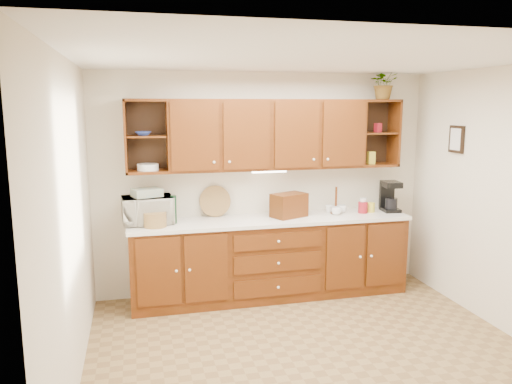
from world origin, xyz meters
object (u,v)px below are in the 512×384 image
potted_plant (384,83)px  bread_box (289,205)px  microwave (148,210)px  coffee_maker (390,197)px

potted_plant → bread_box: bearing=-176.2°
microwave → potted_plant: bearing=-4.4°
microwave → potted_plant: potted_plant is taller
microwave → bread_box: size_ratio=1.37×
microwave → bread_box: microwave is taller
coffee_maker → potted_plant: size_ratio=0.97×
potted_plant → microwave: bearing=-179.5°
bread_box → coffee_maker: 1.30m
microwave → coffee_maker: (2.90, -0.03, 0.03)m
coffee_maker → bread_box: bearing=-172.0°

